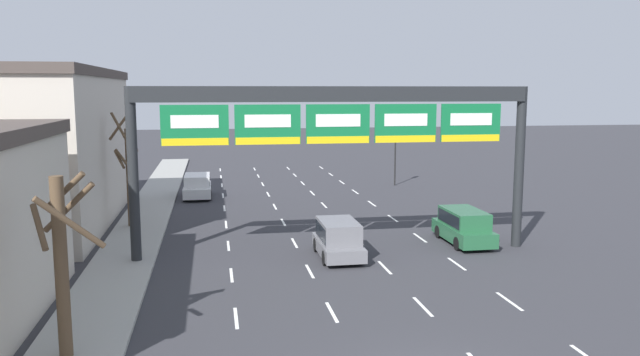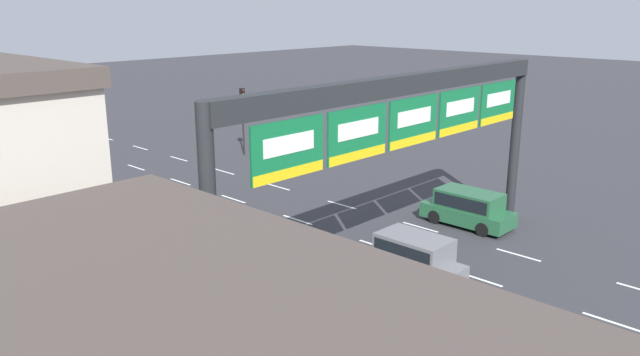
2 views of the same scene
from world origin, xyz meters
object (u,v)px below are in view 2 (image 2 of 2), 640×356
Objects in this scene: sign_gantry at (407,115)px; suv_white at (42,200)px; traffic_light_near_gantry at (243,108)px; suv_green at (468,207)px; suv_grey at (413,255)px; tree_bare_closest at (53,212)px.

sign_gantry is 19.08m from suv_white.
suv_white is at bearing -168.55° from traffic_light_near_gantry.
sign_gantry is 4.31× the size of suv_green.
sign_gantry is at bearing 88.18° from suv_grey.
suv_white is 18.79m from suv_grey.
suv_grey is 0.59× the size of tree_bare_closest.
tree_bare_closest is at bearing -109.88° from suv_white.
tree_bare_closest reaches higher than suv_green.
suv_green is at bearing -96.33° from traffic_light_near_gantry.
suv_green reaches higher than suv_white.
suv_green is 20.89m from suv_white.
suv_white is 0.66× the size of tree_bare_closest.
suv_white is at bearing 111.66° from sign_gantry.
suv_white is (-6.75, 17.00, -5.41)m from sign_gantry.
tree_bare_closest reaches higher than suv_grey.
tree_bare_closest is (-10.22, 7.40, -2.96)m from sign_gantry.
suv_green is 6.91m from suv_grey.
suv_white is (-13.46, 15.98, -0.04)m from suv_green.
suv_grey is (-6.73, -1.57, -0.00)m from suv_green.
sign_gantry reaches higher than suv_white.
suv_grey is at bearing -113.15° from traffic_light_near_gantry.
suv_grey is at bearing -166.89° from suv_green.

